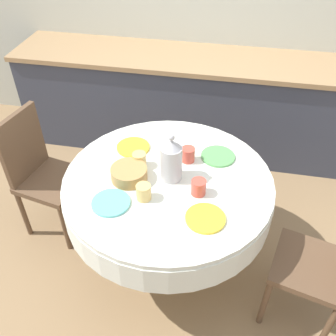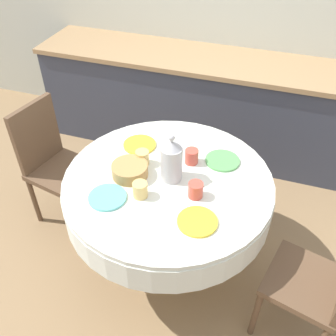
% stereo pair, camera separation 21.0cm
% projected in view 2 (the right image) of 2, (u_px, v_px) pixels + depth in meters
% --- Properties ---
extents(ground_plane, '(12.00, 12.00, 0.00)m').
position_uv_depth(ground_plane, '(168.00, 259.00, 2.65)').
color(ground_plane, '#8E704C').
extents(kitchen_counter, '(3.24, 0.64, 0.89)m').
position_uv_depth(kitchen_counter, '(218.00, 106.00, 3.39)').
color(kitchen_counter, '#383D4C').
rests_on(kitchen_counter, ground_plane).
extents(dining_table, '(1.23, 1.23, 0.77)m').
position_uv_depth(dining_table, '(168.00, 194.00, 2.24)').
color(dining_table, olive).
rests_on(dining_table, ground_plane).
extents(chair_left, '(0.49, 0.49, 0.94)m').
position_uv_depth(chair_left, '(324.00, 281.00, 1.92)').
color(chair_left, brown).
rests_on(chair_left, ground_plane).
extents(chair_right, '(0.47, 0.47, 0.94)m').
position_uv_depth(chair_right, '(52.00, 160.00, 2.68)').
color(chair_right, brown).
rests_on(chair_right, ground_plane).
extents(plate_near_left, '(0.21, 0.21, 0.01)m').
position_uv_depth(plate_near_left, '(107.00, 197.00, 2.03)').
color(plate_near_left, '#60BCB7').
rests_on(plate_near_left, dining_table).
extents(cup_near_left, '(0.08, 0.08, 0.09)m').
position_uv_depth(cup_near_left, '(140.00, 190.00, 2.02)').
color(cup_near_left, '#DBB766').
rests_on(cup_near_left, dining_table).
extents(plate_near_right, '(0.21, 0.21, 0.01)m').
position_uv_depth(plate_near_right, '(197.00, 221.00, 1.90)').
color(plate_near_right, yellow).
rests_on(plate_near_right, dining_table).
extents(cup_near_right, '(0.08, 0.08, 0.09)m').
position_uv_depth(cup_near_right, '(196.00, 190.00, 2.02)').
color(cup_near_right, '#CC4C3D').
rests_on(cup_near_right, dining_table).
extents(plate_far_left, '(0.21, 0.21, 0.01)m').
position_uv_depth(plate_far_left, '(140.00, 145.00, 2.39)').
color(plate_far_left, yellow).
rests_on(plate_far_left, dining_table).
extents(cup_far_left, '(0.08, 0.08, 0.09)m').
position_uv_depth(cup_far_left, '(142.00, 158.00, 2.23)').
color(cup_far_left, '#DBB766').
rests_on(cup_far_left, dining_table).
extents(plate_far_right, '(0.21, 0.21, 0.01)m').
position_uv_depth(plate_far_right, '(222.00, 161.00, 2.27)').
color(plate_far_right, '#5BA85B').
rests_on(plate_far_right, dining_table).
extents(cup_far_right, '(0.08, 0.08, 0.09)m').
position_uv_depth(cup_far_right, '(192.00, 156.00, 2.24)').
color(cup_far_right, '#CC4C3D').
rests_on(cup_far_right, dining_table).
extents(coffee_carafe, '(0.12, 0.12, 0.30)m').
position_uv_depth(coffee_carafe, '(171.00, 160.00, 2.08)').
color(coffee_carafe, '#B2B2B7').
rests_on(coffee_carafe, dining_table).
extents(bread_basket, '(0.21, 0.21, 0.07)m').
position_uv_depth(bread_basket, '(130.00, 170.00, 2.16)').
color(bread_basket, '#AD844C').
rests_on(bread_basket, dining_table).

